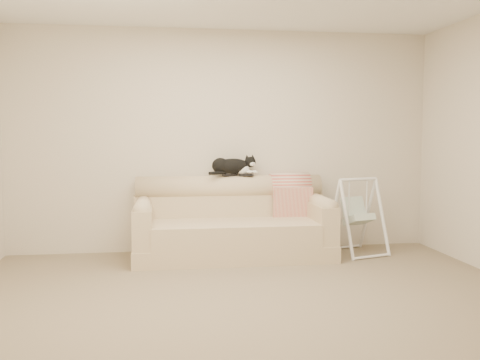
{
  "coord_description": "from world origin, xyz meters",
  "views": [
    {
      "loc": [
        -0.71,
        -4.31,
        1.39
      ],
      "look_at": [
        0.1,
        1.27,
        0.9
      ],
      "focal_mm": 40.0,
      "sensor_mm": 36.0,
      "label": 1
    }
  ],
  "objects_px": {
    "remote_a": "(230,175)",
    "remote_b": "(246,175)",
    "sofa": "(232,226)",
    "baby_swing": "(357,216)",
    "tuxedo_cat": "(233,166)"
  },
  "relations": [
    {
      "from": "tuxedo_cat",
      "to": "baby_swing",
      "type": "xyz_separation_m",
      "value": [
        1.41,
        -0.31,
        -0.57
      ]
    },
    {
      "from": "sofa",
      "to": "baby_swing",
      "type": "distance_m",
      "value": 1.45
    },
    {
      "from": "sofa",
      "to": "tuxedo_cat",
      "type": "height_order",
      "value": "tuxedo_cat"
    },
    {
      "from": "sofa",
      "to": "remote_a",
      "type": "xyz_separation_m",
      "value": [
        0.0,
        0.23,
        0.56
      ]
    },
    {
      "from": "remote_a",
      "to": "baby_swing",
      "type": "distance_m",
      "value": 1.55
    },
    {
      "from": "remote_b",
      "to": "baby_swing",
      "type": "xyz_separation_m",
      "value": [
        1.26,
        -0.27,
        -0.47
      ]
    },
    {
      "from": "sofa",
      "to": "baby_swing",
      "type": "height_order",
      "value": "sofa"
    },
    {
      "from": "remote_a",
      "to": "tuxedo_cat",
      "type": "xyz_separation_m",
      "value": [
        0.03,
        0.01,
        0.1
      ]
    },
    {
      "from": "sofa",
      "to": "remote_b",
      "type": "distance_m",
      "value": 0.62
    },
    {
      "from": "remote_a",
      "to": "remote_b",
      "type": "xyz_separation_m",
      "value": [
        0.19,
        -0.03,
        -0.0
      ]
    },
    {
      "from": "sofa",
      "to": "remote_a",
      "type": "distance_m",
      "value": 0.6
    },
    {
      "from": "remote_b",
      "to": "tuxedo_cat",
      "type": "bearing_deg",
      "value": 167.62
    },
    {
      "from": "remote_b",
      "to": "baby_swing",
      "type": "bearing_deg",
      "value": -12.17
    },
    {
      "from": "sofa",
      "to": "remote_b",
      "type": "xyz_separation_m",
      "value": [
        0.19,
        0.2,
        0.56
      ]
    },
    {
      "from": "remote_a",
      "to": "baby_swing",
      "type": "xyz_separation_m",
      "value": [
        1.45,
        -0.3,
        -0.47
      ]
    }
  ]
}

